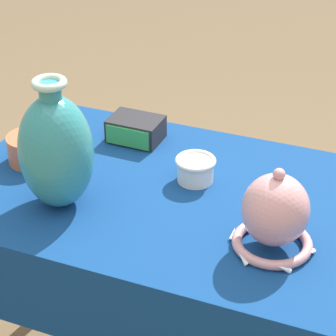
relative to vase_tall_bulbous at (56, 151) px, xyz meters
name	(u,v)px	position (x,y,z in m)	size (l,w,h in m)	color
display_table	(191,224)	(0.29, 0.13, -0.22)	(1.18, 0.68, 0.68)	#38383D
vase_tall_bulbous	(56,151)	(0.00, 0.00, 0.00)	(0.17, 0.17, 0.32)	teal
vase_dome_bell	(275,215)	(0.51, 0.02, -0.06)	(0.19, 0.18, 0.20)	#D19399
mosaic_tile_box	(135,129)	(0.04, 0.35, -0.11)	(0.15, 0.11, 0.07)	#232328
pot_squat_terracotta	(31,149)	(-0.17, 0.14, -0.11)	(0.13, 0.13, 0.07)	#BC6642
cup_wide_ivory	(195,168)	(0.26, 0.21, -0.11)	(0.10, 0.10, 0.06)	white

